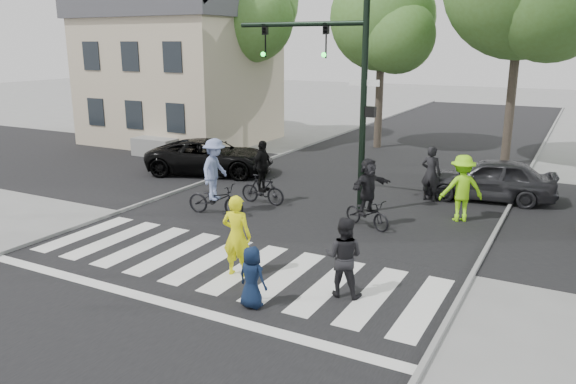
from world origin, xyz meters
name	(u,v)px	position (x,y,z in m)	size (l,w,h in m)	color
ground	(201,280)	(0.00, 0.00, 0.00)	(120.00, 120.00, 0.00)	gray
road_stem	(305,218)	(0.00, 5.00, 0.01)	(10.00, 70.00, 0.01)	black
road_cross	(345,194)	(0.00, 8.00, 0.01)	(70.00, 10.00, 0.01)	black
curb_left	(168,195)	(-5.05, 5.00, 0.05)	(0.10, 70.00, 0.10)	gray
curb_right	(489,245)	(5.05, 5.00, 0.05)	(0.10, 70.00, 0.10)	gray
crosswalk	(219,269)	(0.00, 0.66, 0.01)	(10.00, 3.85, 0.01)	silver
traffic_signal	(336,78)	(0.35, 6.20, 3.90)	(4.45, 0.29, 6.00)	black
bg_tree_0	(169,19)	(-13.74, 16.00, 6.14)	(5.46, 5.20, 8.97)	brown
bg_tree_1	(243,5)	(-8.70, 15.48, 6.65)	(6.09, 5.80, 9.80)	brown
bg_tree_2	(386,22)	(-1.76, 16.62, 5.78)	(5.04, 4.80, 8.40)	brown
house	(181,65)	(-11.49, 13.98, 3.80)	(8.40, 8.10, 8.82)	beige
pedestrian_woman	(237,236)	(0.54, 0.62, 0.89)	(0.65, 0.43, 1.79)	#F2F212
pedestrian_child	(252,277)	(1.62, -0.53, 0.61)	(0.59, 0.39, 1.21)	#0D1A34
pedestrian_adult	(344,257)	(2.94, 0.76, 0.81)	(0.79, 0.62, 1.63)	black
cyclist_left	(215,182)	(-2.45, 4.04, 0.98)	(1.84, 1.22, 2.25)	black
cyclist_mid	(262,178)	(-1.83, 5.67, 0.82)	(1.54, 0.94, 2.00)	black
cyclist_right	(368,197)	(1.86, 5.02, 0.86)	(1.60, 1.48, 1.92)	black
car_suv	(211,157)	(-5.73, 8.35, 0.66)	(2.21, 4.78, 1.33)	black
car_grey	(489,179)	(4.30, 9.50, 0.68)	(1.62, 4.02, 1.37)	#2C2C30
bystander_hivis	(462,188)	(3.96, 6.82, 0.95)	(1.22, 0.70, 1.89)	#98FE15
bystander_dark	(431,173)	(2.66, 8.53, 0.88)	(0.64, 0.42, 1.77)	black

